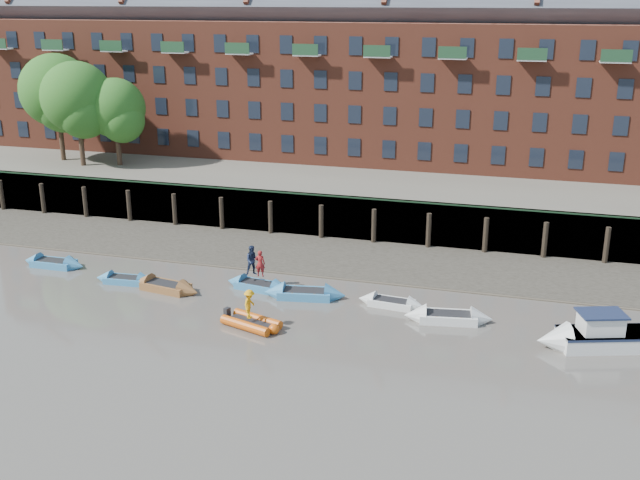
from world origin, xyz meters
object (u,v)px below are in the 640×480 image
at_px(person_rower_a, 260,263).
at_px(rowboat_2, 166,287).
at_px(rowboat_0, 54,263).
at_px(rowboat_5, 392,303).
at_px(rowboat_4, 305,294).
at_px(rib_tender, 253,323).
at_px(rowboat_3, 259,286).
at_px(rowboat_6, 448,317).
at_px(rowboat_1, 125,280).
at_px(person_rib_crew, 250,304).
at_px(motor_launch, 588,336).
at_px(person_rower_b, 253,260).

bearing_deg(person_rower_a, rowboat_2, 11.39).
bearing_deg(rowboat_0, rowboat_5, -0.73).
height_order(rowboat_4, rib_tender, rowboat_4).
distance_m(rowboat_3, rowboat_6, 11.97).
relative_size(rowboat_3, rib_tender, 1.29).
height_order(rowboat_1, person_rib_crew, person_rib_crew).
height_order(rowboat_0, rowboat_6, rowboat_6).
relative_size(motor_launch, person_rib_crew, 3.86).
xyz_separation_m(rowboat_0, person_rower_a, (14.78, 0.02, 1.47)).
bearing_deg(motor_launch, rowboat_1, -21.57).
bearing_deg(rib_tender, person_rower_b, 129.50).
bearing_deg(person_rower_b, rowboat_0, 151.20).
height_order(rowboat_5, motor_launch, motor_launch).
height_order(rowboat_3, motor_launch, motor_launch).
bearing_deg(rowboat_3, rowboat_1, -162.35).
xyz_separation_m(rib_tender, person_rib_crew, (-0.17, -0.05, 1.12)).
bearing_deg(rib_tender, rowboat_4, 91.72).
xyz_separation_m(rowboat_5, person_rower_a, (-8.29, 0.39, 1.49)).
xyz_separation_m(rowboat_2, rowboat_6, (17.29, 0.17, 0.01)).
bearing_deg(rowboat_0, rowboat_4, -1.54).
bearing_deg(rowboat_0, rowboat_1, -12.03).
bearing_deg(rowboat_4, person_rower_a, 160.16).
height_order(rowboat_2, rowboat_5, rowboat_2).
distance_m(person_rower_a, person_rib_crew, 5.61).
distance_m(rowboat_3, person_rib_crew, 5.71).
height_order(rowboat_1, rowboat_2, rowboat_2).
relative_size(rowboat_0, rowboat_1, 1.12).
relative_size(rowboat_0, rowboat_6, 0.89).
bearing_deg(rowboat_2, rowboat_5, 15.39).
xyz_separation_m(rowboat_0, rib_tender, (16.35, -5.35, 0.03)).
bearing_deg(rowboat_4, rowboat_0, 168.92).
bearing_deg(rowboat_5, rowboat_1, -171.16).
distance_m(rib_tender, motor_launch, 17.61).
relative_size(rowboat_2, motor_launch, 0.77).
distance_m(rowboat_0, rib_tender, 17.20).
xyz_separation_m(rowboat_6, person_rower_b, (-12.26, 1.75, 1.55)).
distance_m(rowboat_1, rowboat_5, 16.93).
relative_size(rowboat_6, person_rower_a, 3.03).
height_order(rowboat_4, rowboat_5, rowboat_4).
bearing_deg(person_rower_b, rowboat_4, -40.11).
bearing_deg(rowboat_4, rowboat_1, 174.56).
relative_size(rowboat_6, person_rower_b, 2.69).
bearing_deg(rowboat_2, rowboat_0, 178.63).
bearing_deg(motor_launch, rowboat_3, -26.88).
distance_m(rowboat_5, person_rower_a, 8.43).
bearing_deg(person_rower_a, person_rib_crew, 97.91).
bearing_deg(rowboat_0, rib_tender, -17.92).
bearing_deg(person_rower_a, motor_launch, 164.69).
height_order(rowboat_5, person_rower_a, person_rower_a).
xyz_separation_m(rowboat_5, rowboat_6, (3.44, -1.24, 0.04)).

